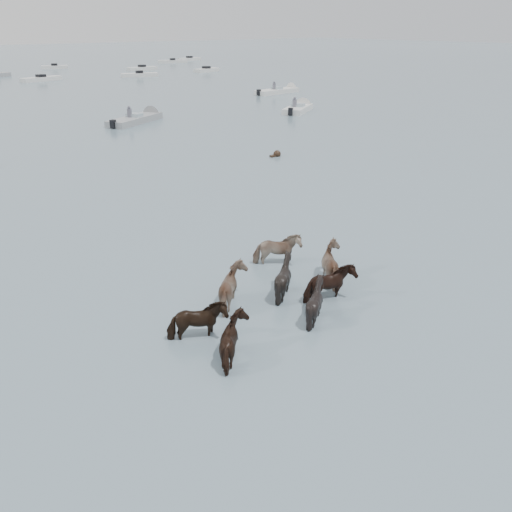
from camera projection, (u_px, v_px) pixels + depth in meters
ground at (343, 295)px, 14.45m from camera, size 400.00×400.00×0.00m
pony_herd at (280, 290)px, 13.90m from camera, size 6.41×4.64×1.33m
swimming_pony at (276, 154)px, 29.50m from camera, size 0.72×0.44×0.44m
motorboat_c at (141, 118)px, 39.98m from camera, size 5.89×4.18×1.92m
motorboat_d at (300, 108)px, 44.70m from camera, size 4.89×3.82×1.92m
motorboat_e at (282, 91)px, 56.19m from camera, size 6.22×2.10×1.92m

